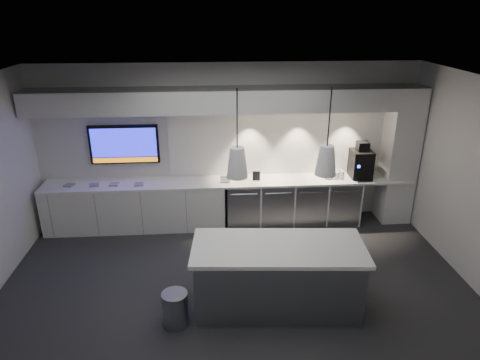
{
  "coord_description": "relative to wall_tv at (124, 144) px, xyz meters",
  "views": [
    {
      "loc": [
        -0.34,
        -5.16,
        3.88
      ],
      "look_at": [
        0.12,
        1.1,
        1.34
      ],
      "focal_mm": 32.0,
      "sensor_mm": 36.0,
      "label": 1
    }
  ],
  "objects": [
    {
      "name": "bin",
      "position": [
        1.05,
        -3.03,
        -1.32
      ],
      "size": [
        0.44,
        0.44,
        0.48
      ],
      "primitive_type": "cylinder",
      "rotation": [
        0.0,
        0.0,
        0.4
      ],
      "color": "gray",
      "rests_on": "floor"
    },
    {
      "name": "backsplash",
      "position": [
        3.1,
        0.03,
        -0.01
      ],
      "size": [
        4.6,
        0.03,
        1.3
      ],
      "primitive_type": "cube",
      "color": "white",
      "rests_on": "wall_back"
    },
    {
      "name": "left_base_cabinets",
      "position": [
        0.15,
        -0.27,
        -1.13
      ],
      "size": [
        3.3,
        0.63,
        0.86
      ],
      "primitive_type": "cube",
      "color": "white",
      "rests_on": "floor"
    },
    {
      "name": "wall_tv",
      "position": [
        0.0,
        0.0,
        0.0
      ],
      "size": [
        1.25,
        0.07,
        0.72
      ],
      "color": "black",
      "rests_on": "wall_back"
    },
    {
      "name": "column",
      "position": [
        5.1,
        -0.25,
        -0.26
      ],
      "size": [
        0.55,
        0.55,
        2.6
      ],
      "primitive_type": "cube",
      "color": "white",
      "rests_on": "floor"
    },
    {
      "name": "pendant_right",
      "position": [
        2.97,
        -2.77,
        0.59
      ],
      "size": [
        0.26,
        0.26,
        1.07
      ],
      "color": "white",
      "rests_on": "ceiling"
    },
    {
      "name": "wall_front",
      "position": [
        1.9,
        -4.95,
        -0.06
      ],
      "size": [
        7.0,
        0.0,
        7.0
      ],
      "primitive_type": "plane",
      "rotation": [
        -1.57,
        0.0,
        0.0
      ],
      "color": "silver",
      "rests_on": "floor"
    },
    {
      "name": "fridge_unit_d",
      "position": [
        4.04,
        -0.27,
        -1.13
      ],
      "size": [
        0.6,
        0.61,
        0.85
      ],
      "primitive_type": "cube",
      "color": "gray",
      "rests_on": "floor"
    },
    {
      "name": "cup_cluster",
      "position": [
        3.86,
        -0.3,
        -0.59
      ],
      "size": [
        0.37,
        0.17,
        0.15
      ],
      "primitive_type": null,
      "color": "silver",
      "rests_on": "back_counter"
    },
    {
      "name": "sign_white",
      "position": [
        1.82,
        -0.37,
        -0.59
      ],
      "size": [
        0.18,
        0.06,
        0.14
      ],
      "primitive_type": "cube",
      "rotation": [
        0.0,
        0.0,
        -0.2
      ],
      "color": "white",
      "rests_on": "back_counter"
    },
    {
      "name": "fridge_unit_b",
      "position": [
        2.78,
        -0.27,
        -1.13
      ],
      "size": [
        0.6,
        0.61,
        0.85
      ],
      "primitive_type": "cube",
      "color": "gray",
      "rests_on": "floor"
    },
    {
      "name": "tray_c",
      "position": [
        -0.19,
        -0.32,
        -0.65
      ],
      "size": [
        0.17,
        0.17,
        0.02
      ],
      "primitive_type": "cube",
      "rotation": [
        0.0,
        0.0,
        -0.05
      ],
      "color": "gray",
      "rests_on": "back_counter"
    },
    {
      "name": "tray_a",
      "position": [
        -0.99,
        -0.31,
        -0.65
      ],
      "size": [
        0.2,
        0.2,
        0.02
      ],
      "primitive_type": "cube",
      "rotation": [
        0.0,
        0.0,
        -0.29
      ],
      "color": "gray",
      "rests_on": "back_counter"
    },
    {
      "name": "island",
      "position": [
        2.43,
        -2.77,
        -1.07
      ],
      "size": [
        2.35,
        1.15,
        0.97
      ],
      "rotation": [
        0.0,
        0.0,
        -0.07
      ],
      "color": "gray",
      "rests_on": "floor"
    },
    {
      "name": "tray_b",
      "position": [
        -0.54,
        -0.33,
        -0.65
      ],
      "size": [
        0.19,
        0.19,
        0.02
      ],
      "primitive_type": "cube",
      "rotation": [
        0.0,
        0.0,
        0.22
      ],
      "color": "gray",
      "rests_on": "back_counter"
    },
    {
      "name": "floor",
      "position": [
        1.9,
        -2.45,
        -1.56
      ],
      "size": [
        7.0,
        7.0,
        0.0
      ],
      "primitive_type": "plane",
      "color": "#2A2A2D",
      "rests_on": "ground"
    },
    {
      "name": "fridge_unit_a",
      "position": [
        2.15,
        -0.27,
        -1.13
      ],
      "size": [
        0.6,
        0.61,
        0.85
      ],
      "primitive_type": "cube",
      "color": "gray",
      "rests_on": "floor"
    },
    {
      "name": "fridge_unit_c",
      "position": [
        3.41,
        -0.27,
        -1.13
      ],
      "size": [
        0.6,
        0.61,
        0.85
      ],
      "primitive_type": "cube",
      "color": "gray",
      "rests_on": "floor"
    },
    {
      "name": "coffee_machine",
      "position": [
        4.38,
        -0.25,
        -0.38
      ],
      "size": [
        0.38,
        0.55,
        0.69
      ],
      "rotation": [
        0.0,
        0.0,
        -0.02
      ],
      "color": "black",
      "rests_on": "back_counter"
    },
    {
      "name": "soffit",
      "position": [
        1.9,
        -0.25,
        0.84
      ],
      "size": [
        6.9,
        0.6,
        0.4
      ],
      "primitive_type": "cube",
      "color": "white",
      "rests_on": "wall_back"
    },
    {
      "name": "pendant_left",
      "position": [
        1.88,
        -2.77,
        0.59
      ],
      "size": [
        0.26,
        0.26,
        1.07
      ],
      "color": "white",
      "rests_on": "ceiling"
    },
    {
      "name": "wall_back",
      "position": [
        1.9,
        0.05,
        -0.06
      ],
      "size": [
        7.0,
        0.0,
        7.0
      ],
      "primitive_type": "plane",
      "rotation": [
        1.57,
        0.0,
        0.0
      ],
      "color": "silver",
      "rests_on": "floor"
    },
    {
      "name": "ceiling",
      "position": [
        1.9,
        -2.45,
        1.44
      ],
      "size": [
        7.0,
        7.0,
        0.0
      ],
      "primitive_type": "plane",
      "rotation": [
        3.14,
        0.0,
        0.0
      ],
      "color": "black",
      "rests_on": "wall_back"
    },
    {
      "name": "back_counter",
      "position": [
        1.9,
        -0.27,
        -0.68
      ],
      "size": [
        6.8,
        0.65,
        0.04
      ],
      "primitive_type": "cube",
      "color": "white",
      "rests_on": "left_base_cabinets"
    },
    {
      "name": "sign_black",
      "position": [
        2.4,
        -0.3,
        -0.57
      ],
      "size": [
        0.14,
        0.02,
        0.18
      ],
      "primitive_type": "cube",
      "rotation": [
        0.0,
        0.0,
        -0.03
      ],
      "color": "black",
      "rests_on": "back_counter"
    },
    {
      "name": "tray_d",
      "position": [
        0.26,
        -0.36,
        -0.65
      ],
      "size": [
        0.17,
        0.17,
        0.02
      ],
      "primitive_type": "cube",
      "rotation": [
        0.0,
        0.0,
        0.06
      ],
      "color": "gray",
      "rests_on": "back_counter"
    }
  ]
}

